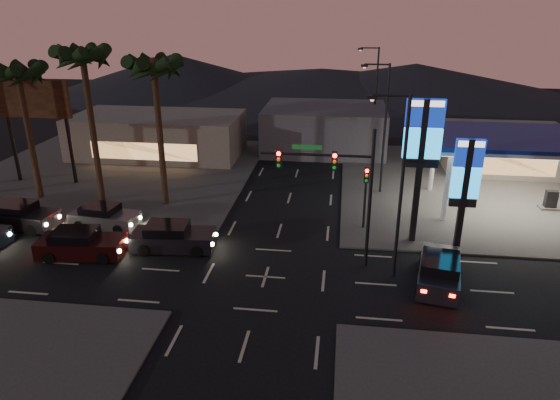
# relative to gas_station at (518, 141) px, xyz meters

# --- Properties ---
(ground) EXTENTS (140.00, 140.00, 0.00)m
(ground) POSITION_rel_gas_station_xyz_m (-16.00, -12.00, -5.08)
(ground) COLOR black
(ground) RESTS_ON ground
(corner_lot_ne) EXTENTS (24.00, 24.00, 0.12)m
(corner_lot_ne) POSITION_rel_gas_station_xyz_m (0.00, 4.00, -5.02)
(corner_lot_ne) COLOR #47443F
(corner_lot_ne) RESTS_ON ground
(corner_lot_nw) EXTENTS (24.00, 24.00, 0.12)m
(corner_lot_nw) POSITION_rel_gas_station_xyz_m (-32.00, 4.00, -5.02)
(corner_lot_nw) COLOR #47443F
(corner_lot_nw) RESTS_ON ground
(gas_station) EXTENTS (12.20, 8.20, 5.47)m
(gas_station) POSITION_rel_gas_station_xyz_m (0.00, 0.00, 0.00)
(gas_station) COLOR silver
(gas_station) RESTS_ON ground
(convenience_store) EXTENTS (10.00, 6.00, 4.00)m
(convenience_store) POSITION_rel_gas_station_xyz_m (2.00, 9.00, -3.08)
(convenience_store) COLOR #726B5B
(convenience_store) RESTS_ON ground
(pylon_sign_tall) EXTENTS (2.20, 0.35, 9.00)m
(pylon_sign_tall) POSITION_rel_gas_station_xyz_m (-7.50, -6.50, 1.31)
(pylon_sign_tall) COLOR black
(pylon_sign_tall) RESTS_ON ground
(pylon_sign_short) EXTENTS (1.60, 0.35, 7.00)m
(pylon_sign_short) POSITION_rel_gas_station_xyz_m (-5.00, -7.50, -0.42)
(pylon_sign_short) COLOR black
(pylon_sign_short) RESTS_ON ground
(traffic_signal_mast) EXTENTS (6.10, 0.39, 8.00)m
(traffic_signal_mast) POSITION_rel_gas_station_xyz_m (-12.24, -10.01, 0.15)
(traffic_signal_mast) COLOR black
(traffic_signal_mast) RESTS_ON ground
(pedestal_signal) EXTENTS (0.32, 0.39, 4.30)m
(pedestal_signal) POSITION_rel_gas_station_xyz_m (-10.50, -5.02, -2.16)
(pedestal_signal) COLOR black
(pedestal_signal) RESTS_ON ground
(streetlight_near) EXTENTS (2.14, 0.25, 10.00)m
(streetlight_near) POSITION_rel_gas_station_xyz_m (-9.21, -11.00, 0.64)
(streetlight_near) COLOR black
(streetlight_near) RESTS_ON ground
(streetlight_mid) EXTENTS (2.14, 0.25, 10.00)m
(streetlight_mid) POSITION_rel_gas_station_xyz_m (-9.21, 2.00, 0.64)
(streetlight_mid) COLOR black
(streetlight_mid) RESTS_ON ground
(streetlight_far) EXTENTS (2.14, 0.25, 10.00)m
(streetlight_far) POSITION_rel_gas_station_xyz_m (-9.21, 16.00, 0.64)
(streetlight_far) COLOR black
(streetlight_far) RESTS_ON ground
(palm_a) EXTENTS (4.41, 4.41, 10.86)m
(palm_a) POSITION_rel_gas_station_xyz_m (-25.00, -2.50, 4.35)
(palm_a) COLOR black
(palm_a) RESTS_ON ground
(palm_b) EXTENTS (4.41, 4.41, 11.46)m
(palm_b) POSITION_rel_gas_station_xyz_m (-30.00, -2.50, 4.89)
(palm_b) COLOR black
(palm_b) RESTS_ON ground
(palm_c) EXTENTS (4.41, 4.41, 10.26)m
(palm_c) POSITION_rel_gas_station_xyz_m (-35.00, -2.50, 3.80)
(palm_c) COLOR black
(palm_c) RESTS_ON ground
(billboard) EXTENTS (6.00, 0.30, 8.50)m
(billboard) POSITION_rel_gas_station_xyz_m (-36.50, 1.00, 1.25)
(billboard) COLOR black
(billboard) RESTS_ON ground
(building_far_west) EXTENTS (16.00, 8.00, 4.00)m
(building_far_west) POSITION_rel_gas_station_xyz_m (-30.00, 10.00, -3.08)
(building_far_west) COLOR #726B5B
(building_far_west) RESTS_ON ground
(building_far_mid) EXTENTS (12.00, 9.00, 4.40)m
(building_far_mid) POSITION_rel_gas_station_xyz_m (-14.00, 14.00, -2.88)
(building_far_mid) COLOR #4C4C51
(building_far_mid) RESTS_ON ground
(hill_left) EXTENTS (40.00, 40.00, 6.00)m
(hill_left) POSITION_rel_gas_station_xyz_m (-41.00, 48.00, -2.08)
(hill_left) COLOR black
(hill_left) RESTS_ON ground
(hill_right) EXTENTS (50.00, 50.00, 5.00)m
(hill_right) POSITION_rel_gas_station_xyz_m (-1.00, 48.00, -2.58)
(hill_right) COLOR black
(hill_right) RESTS_ON ground
(hill_center) EXTENTS (60.00, 60.00, 4.00)m
(hill_center) POSITION_rel_gas_station_xyz_m (-16.00, 48.00, -3.08)
(hill_center) COLOR black
(hill_center) RESTS_ON ground
(car_lane_a_front) EXTENTS (5.22, 2.50, 1.66)m
(car_lane_a_front) POSITION_rel_gas_station_xyz_m (-22.14, -9.39, -4.31)
(car_lane_a_front) COLOR black
(car_lane_a_front) RESTS_ON ground
(car_lane_a_mid) EXTENTS (5.22, 2.56, 1.65)m
(car_lane_a_mid) POSITION_rel_gas_station_xyz_m (-27.25, -10.95, -4.31)
(car_lane_a_mid) COLOR black
(car_lane_a_mid) RESTS_ON ground
(car_lane_b_front) EXTENTS (4.78, 2.40, 1.51)m
(car_lane_b_front) POSITION_rel_gas_station_xyz_m (-27.75, -6.80, -4.38)
(car_lane_b_front) COLOR #57575A
(car_lane_b_front) RESTS_ON ground
(car_lane_b_mid) EXTENTS (5.27, 2.60, 1.67)m
(car_lane_b_mid) POSITION_rel_gas_station_xyz_m (-33.39, -7.53, -4.31)
(car_lane_b_mid) COLOR black
(car_lane_b_mid) RESTS_ON ground
(suv_station) EXTENTS (2.95, 5.23, 1.65)m
(suv_station) POSITION_rel_gas_station_xyz_m (-6.68, -11.46, -4.31)
(suv_station) COLOR black
(suv_station) RESTS_ON ground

